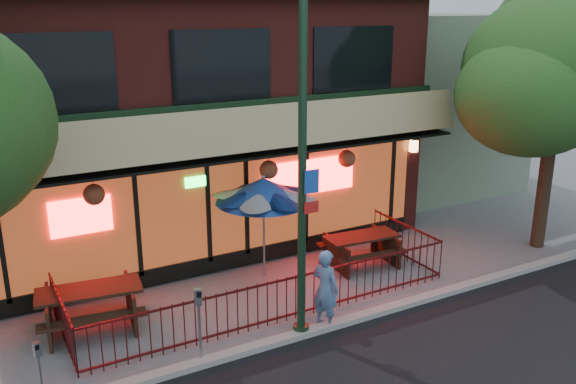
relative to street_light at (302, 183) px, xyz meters
name	(u,v)px	position (x,y,z in m)	size (l,w,h in m)	color
ground	(291,325)	(0.00, 0.40, -3.15)	(80.00, 80.00, 0.00)	gray
curb	(304,333)	(0.00, -0.10, -3.09)	(80.00, 0.25, 0.12)	#999993
restaurant_building	(169,85)	(0.00, 7.51, 0.98)	(12.96, 9.49, 8.05)	maroon
neighbor_building	(402,99)	(9.00, 8.10, -0.15)	(6.00, 7.00, 6.00)	gray
patio_fence	(280,288)	(0.00, 0.91, -2.52)	(8.44, 2.62, 1.00)	#410D0F
street_light	(302,183)	(0.00, 0.00, 0.00)	(0.43, 0.32, 7.00)	#16331E
street_tree_right	(559,61)	(8.04, 0.99, 1.81)	(4.80, 4.80, 7.02)	#34251A
picnic_table_left	(90,302)	(-3.60, 2.28, -2.57)	(2.25, 1.84, 0.88)	#351F13
picnic_table_right	(361,245)	(3.04, 2.21, -2.63)	(1.98, 1.58, 0.79)	black
patio_umbrella	(263,190)	(0.60, 2.80, -0.97)	(2.24, 2.24, 2.56)	gray
pedestrian	(325,289)	(0.59, 0.05, -2.32)	(0.61, 0.40, 1.67)	#4F749F
parking_meter_near	(199,314)	(-2.13, 0.00, -2.14)	(0.16, 0.15, 1.50)	gray
parking_meter_far	(39,364)	(-4.85, 0.00, -2.32)	(0.13, 0.12, 1.22)	#95999D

